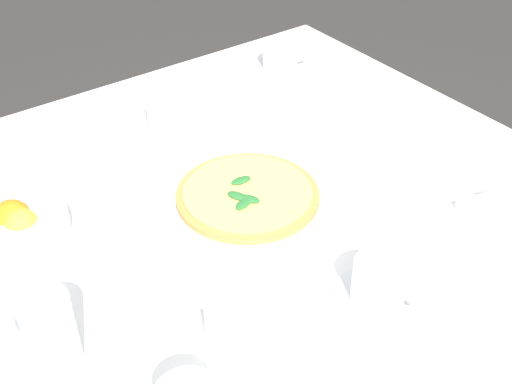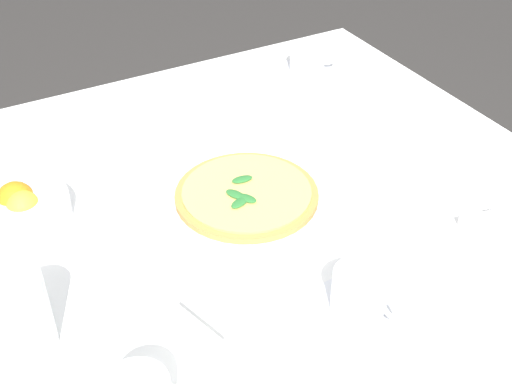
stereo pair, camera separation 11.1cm
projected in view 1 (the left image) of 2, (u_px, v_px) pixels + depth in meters
dining_table at (264, 258)px, 1.22m from camera, size 1.04×1.04×0.76m
pizza_plate at (248, 201)px, 1.11m from camera, size 0.35×0.35×0.02m
pizza at (248, 195)px, 1.10m from camera, size 0.24×0.24×0.02m
coffee_cup_near_right at (379, 285)px, 0.92m from camera, size 0.13×0.13×0.07m
coffee_cup_right_edge at (280, 59)px, 1.49m from camera, size 0.13×0.13×0.06m
water_glass_near_left at (50, 340)px, 0.82m from camera, size 0.07×0.07×0.12m
water_glass_back_corner at (167, 117)px, 1.24m from camera, size 0.07×0.07×0.12m
citrus_bowl at (19, 227)px, 1.03m from camera, size 0.15×0.15×0.07m
menu_card at (233, 343)px, 0.84m from camera, size 0.09×0.03×0.06m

